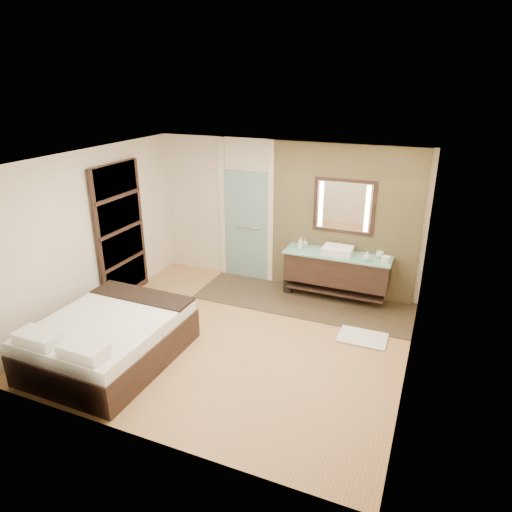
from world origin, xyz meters
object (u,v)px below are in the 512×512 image
at_px(mirror_unit, 344,206).
at_px(bed, 110,339).
at_px(vanity, 337,269).
at_px(waste_bin, 288,286).

bearing_deg(mirror_unit, bed, -126.55).
distance_m(vanity, mirror_unit, 1.10).
xyz_separation_m(mirror_unit, bed, (-2.46, -3.31, -1.32)).
bearing_deg(vanity, mirror_unit, 90.00).
height_order(mirror_unit, bed, mirror_unit).
bearing_deg(waste_bin, mirror_unit, 19.49).
relative_size(mirror_unit, bed, 0.51).
height_order(vanity, waste_bin, vanity).
xyz_separation_m(vanity, bed, (-2.46, -3.08, -0.25)).
bearing_deg(mirror_unit, vanity, -90.00).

